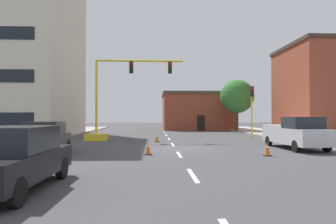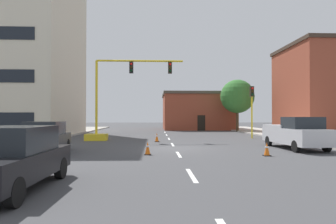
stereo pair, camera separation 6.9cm
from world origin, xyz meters
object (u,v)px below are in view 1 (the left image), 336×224
(tree_right_far, at_px, (237,96))
(traffic_cone_roadside_a, at_px, (267,149))
(sedan_black_near_left, at_px, (13,158))
(pickup_truck_silver, at_px, (295,133))
(traffic_signal_gantry, at_px, (108,114))
(traffic_cone_roadside_c, at_px, (157,137))
(traffic_cone_roadside_b, at_px, (148,148))
(traffic_light_pole_right, at_px, (252,100))
(sedan_dark_gray_mid_left, at_px, (45,137))

(tree_right_far, distance_m, traffic_cone_roadside_a, 25.02)
(sedan_black_near_left, bearing_deg, tree_right_far, 64.03)
(pickup_truck_silver, height_order, traffic_cone_roadside_a, pickup_truck_silver)
(traffic_signal_gantry, xyz_separation_m, tree_right_far, (14.95, 13.86, 2.51))
(sedan_black_near_left, height_order, traffic_cone_roadside_c, sedan_black_near_left)
(traffic_signal_gantry, distance_m, traffic_cone_roadside_c, 4.74)
(sedan_black_near_left, relative_size, traffic_cone_roadside_b, 6.46)
(pickup_truck_silver, xyz_separation_m, traffic_cone_roadside_a, (-3.03, -3.15, -0.63))
(traffic_signal_gantry, height_order, traffic_light_pole_right, traffic_signal_gantry)
(pickup_truck_silver, relative_size, sedan_black_near_left, 1.21)
(traffic_signal_gantry, relative_size, tree_right_far, 1.18)
(pickup_truck_silver, distance_m, traffic_cone_roadside_c, 10.22)
(traffic_cone_roadside_b, bearing_deg, pickup_truck_silver, 14.93)
(tree_right_far, height_order, sedan_black_near_left, tree_right_far)
(traffic_cone_roadside_b, bearing_deg, sedan_dark_gray_mid_left, 172.96)
(tree_right_far, xyz_separation_m, traffic_cone_roadside_a, (-5.30, -24.06, -4.35))
(traffic_cone_roadside_c, bearing_deg, traffic_cone_roadside_b, -93.83)
(traffic_cone_roadside_a, relative_size, traffic_cone_roadside_b, 1.01)
(traffic_cone_roadside_b, relative_size, traffic_cone_roadside_c, 0.96)
(traffic_light_pole_right, xyz_separation_m, sedan_black_near_left, (-12.82, -18.44, -2.64))
(traffic_signal_gantry, bearing_deg, traffic_cone_roadside_a, -46.59)
(sedan_dark_gray_mid_left, height_order, traffic_cone_roadside_a, sedan_dark_gray_mid_left)
(tree_right_far, bearing_deg, sedan_dark_gray_mid_left, -126.86)
(traffic_cone_roadside_a, bearing_deg, traffic_light_pole_right, 74.90)
(traffic_light_pole_right, height_order, sedan_dark_gray_mid_left, traffic_light_pole_right)
(pickup_truck_silver, bearing_deg, sedan_black_near_left, -142.47)
(tree_right_far, xyz_separation_m, pickup_truck_silver, (-2.27, -20.92, -3.73))
(tree_right_far, xyz_separation_m, sedan_dark_gray_mid_left, (-16.99, -22.66, -3.81))
(pickup_truck_silver, distance_m, traffic_cone_roadside_b, 9.46)
(traffic_signal_gantry, height_order, sedan_dark_gray_mid_left, traffic_signal_gantry)
(traffic_light_pole_right, relative_size, traffic_cone_roadside_c, 6.61)
(pickup_truck_silver, height_order, traffic_cone_roadside_c, pickup_truck_silver)
(traffic_cone_roadside_b, xyz_separation_m, traffic_cone_roadside_c, (0.53, 7.93, 0.01))
(traffic_light_pole_right, height_order, traffic_cone_roadside_b, traffic_light_pole_right)
(traffic_cone_roadside_a, xyz_separation_m, traffic_cone_roadside_b, (-6.10, 0.71, -0.00))
(traffic_light_pole_right, bearing_deg, traffic_cone_roadside_c, -159.80)
(traffic_light_pole_right, bearing_deg, sedan_dark_gray_mid_left, -144.89)
(traffic_light_pole_right, bearing_deg, traffic_cone_roadside_a, -105.10)
(traffic_signal_gantry, bearing_deg, traffic_cone_roadside_c, -20.84)
(traffic_cone_roadside_a, bearing_deg, traffic_signal_gantry, 133.41)
(traffic_cone_roadside_b, height_order, traffic_cone_roadside_c, traffic_cone_roadside_c)
(traffic_light_pole_right, distance_m, pickup_truck_silver, 9.10)
(traffic_signal_gantry, height_order, pickup_truck_silver, traffic_signal_gantry)
(sedan_dark_gray_mid_left, bearing_deg, traffic_cone_roadside_b, -7.04)
(traffic_signal_gantry, height_order, sedan_black_near_left, traffic_signal_gantry)
(pickup_truck_silver, distance_m, sedan_dark_gray_mid_left, 14.82)
(sedan_dark_gray_mid_left, relative_size, traffic_cone_roadside_b, 6.59)
(pickup_truck_silver, relative_size, sedan_dark_gray_mid_left, 1.18)
(traffic_signal_gantry, distance_m, traffic_light_pole_right, 13.03)
(traffic_cone_roadside_b, bearing_deg, traffic_light_pole_right, 50.19)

